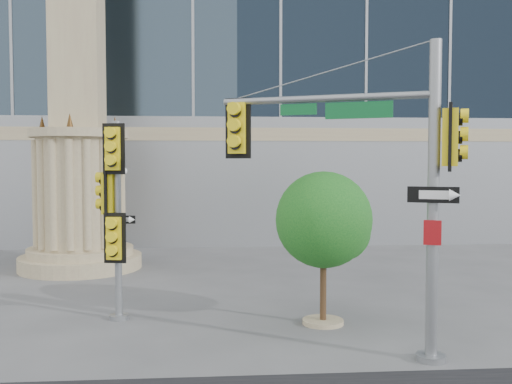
{
  "coord_description": "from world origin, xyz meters",
  "views": [
    {
      "loc": [
        -1.18,
        -12.26,
        3.92
      ],
      "look_at": [
        -0.07,
        2.0,
        3.17
      ],
      "focal_mm": 40.0,
      "sensor_mm": 36.0,
      "label": 1
    }
  ],
  "objects": [
    {
      "name": "main_signal_pole",
      "position": [
        2.09,
        -1.04,
        3.89
      ],
      "size": [
        4.56,
        2.36,
        6.27
      ],
      "rotation": [
        0.0,
        0.0,
        -0.42
      ],
      "color": "slate",
      "rests_on": "ground"
    },
    {
      "name": "secondary_signal_pole",
      "position": [
        -3.57,
        1.9,
        2.9
      ],
      "size": [
        0.86,
        0.73,
        4.93
      ],
      "rotation": [
        0.0,
        0.0,
        -0.18
      ],
      "color": "slate",
      "rests_on": "ground"
    },
    {
      "name": "monument",
      "position": [
        -6.0,
        9.0,
        5.52
      ],
      "size": [
        4.4,
        4.4,
        16.6
      ],
      "color": "tan",
      "rests_on": "ground"
    },
    {
      "name": "ground",
      "position": [
        0.0,
        0.0,
        0.0
      ],
      "size": [
        120.0,
        120.0,
        0.0
      ],
      "primitive_type": "plane",
      "color": "#545456",
      "rests_on": "ground"
    },
    {
      "name": "street_tree",
      "position": [
        1.54,
        1.22,
        2.44
      ],
      "size": [
        2.38,
        2.32,
        3.7
      ],
      "color": "tan",
      "rests_on": "ground"
    }
  ]
}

